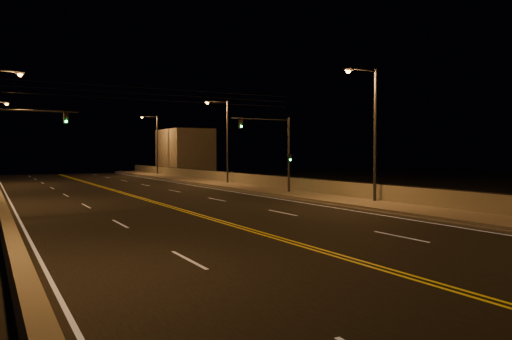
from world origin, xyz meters
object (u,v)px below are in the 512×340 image
streetlight_2 (225,136)px  traffic_signal_right (278,146)px  streetlight_3 (155,141)px  traffic_signal_left (9,144)px  streetlight_1 (372,126)px

streetlight_2 → traffic_signal_right: 13.14m
streetlight_3 → traffic_signal_right: 36.70m
traffic_signal_left → traffic_signal_right: bearing=0.0°
streetlight_2 → streetlight_1: bearing=-90.0°
streetlight_1 → streetlight_3: size_ratio=1.00×
streetlight_3 → streetlight_1: bearing=-90.0°
streetlight_1 → traffic_signal_right: size_ratio=1.42×
streetlight_2 → traffic_signal_left: 24.14m
streetlight_1 → streetlight_3: bearing=90.0°
streetlight_2 → traffic_signal_right: size_ratio=1.42×
streetlight_3 → traffic_signal_left: 41.92m
streetlight_1 → traffic_signal_left: streetlight_1 is taller
traffic_signal_right → traffic_signal_left: bearing=180.0°
traffic_signal_right → traffic_signal_left: 18.81m
streetlight_1 → traffic_signal_right: 9.19m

